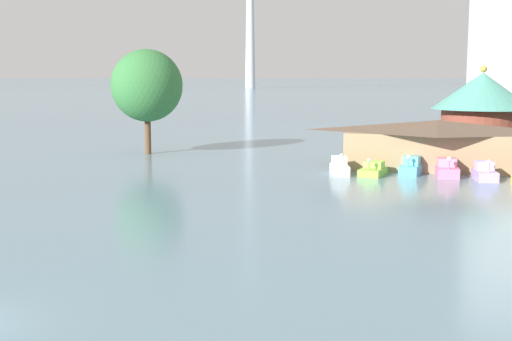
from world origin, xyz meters
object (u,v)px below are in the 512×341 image
pedal_boat_white (340,167)px  boathouse (437,143)px  pedal_boat_cyan (411,167)px  shoreline_tree_tall_left (147,86)px  pedal_boat_pink (447,169)px  pedal_boat_lavender (485,173)px  pedal_boat_lime (373,170)px  green_roof_pavilion (482,108)px

pedal_boat_white → boathouse: (7.42, 5.47, 1.55)m
pedal_boat_cyan → pedal_boat_white: bearing=-66.4°
pedal_boat_cyan → shoreline_tree_tall_left: bearing=-96.8°
pedal_boat_pink → pedal_boat_lavender: size_ratio=0.99×
pedal_boat_cyan → pedal_boat_lavender: (5.49, -1.59, -0.02)m
pedal_boat_pink → pedal_boat_lime: bearing=-86.7°
boathouse → green_roof_pavilion: green_roof_pavilion is taller
pedal_boat_white → pedal_boat_cyan: pedal_boat_white is taller
pedal_boat_lime → boathouse: (4.78, 5.41, 1.69)m
shoreline_tree_tall_left → pedal_boat_lavender: bearing=-17.1°
pedal_boat_cyan → pedal_boat_pink: bearing=91.0°
pedal_boat_cyan → pedal_boat_pink: pedal_boat_pink is taller
pedal_boat_white → pedal_boat_lavender: size_ratio=1.07×
pedal_boat_lavender → green_roof_pavilion: bearing=169.6°
green_roof_pavilion → pedal_boat_white: bearing=-122.8°
pedal_boat_white → green_roof_pavilion: 21.97m
pedal_boat_white → pedal_boat_lime: pedal_boat_white is taller
pedal_boat_pink → pedal_boat_cyan: bearing=-103.9°
green_roof_pavilion → shoreline_tree_tall_left: shoreline_tree_tall_left is taller
pedal_boat_lavender → shoreline_tree_tall_left: (-31.32, 9.63, 6.18)m
pedal_boat_lavender → boathouse: size_ratio=0.19×
boathouse → shoreline_tree_tall_left: shoreline_tree_tall_left is taller
pedal_boat_lavender → boathouse: 6.97m
pedal_boat_pink → pedal_boat_lavender: 2.95m
pedal_boat_cyan → shoreline_tree_tall_left: 27.74m
green_roof_pavilion → pedal_boat_lavender: bearing=-92.2°
boathouse → shoreline_tree_tall_left: (-27.74, 3.85, 4.62)m
pedal_boat_white → pedal_boat_lavender: (10.99, -0.31, -0.01)m
boathouse → green_roof_pavilion: (4.30, 12.69, 2.37)m
pedal_boat_white → green_roof_pavilion: (11.71, 18.16, 3.93)m
pedal_boat_cyan → pedal_boat_pink: 2.80m
boathouse → shoreline_tree_tall_left: size_ratio=1.55×
green_roof_pavilion → shoreline_tree_tall_left: (-32.04, -8.84, 2.24)m
pedal_boat_lime → green_roof_pavilion: (9.08, 18.10, 4.06)m
pedal_boat_lime → boathouse: boathouse is taller
pedal_boat_pink → pedal_boat_lavender: (2.73, -1.13, -0.01)m
shoreline_tree_tall_left → pedal_boat_lime: bearing=-22.0°
pedal_boat_lime → pedal_boat_pink: size_ratio=1.08×
pedal_boat_pink → green_roof_pavilion: size_ratio=0.30×
pedal_boat_cyan → boathouse: bearing=165.9°
shoreline_tree_tall_left → pedal_boat_cyan: bearing=-17.3°
pedal_boat_white → pedal_boat_lime: 2.64m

